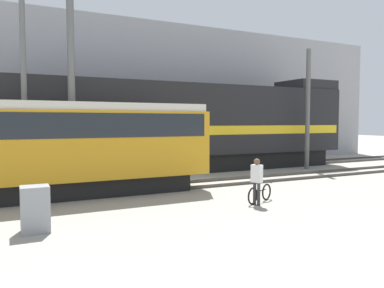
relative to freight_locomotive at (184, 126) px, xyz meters
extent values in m
plane|color=#9E998C|center=(-1.77, -3.06, -2.58)|extent=(120.00, 120.00, 0.00)
cube|color=#47423D|center=(-1.77, -5.27, -2.51)|extent=(60.00, 0.07, 0.14)
cube|color=#47423D|center=(-1.77, -3.84, -2.51)|extent=(60.00, 0.07, 0.14)
cube|color=#47423D|center=(-1.77, -0.72, -2.51)|extent=(60.00, 0.07, 0.14)
cube|color=#47423D|center=(-1.77, 0.72, -2.51)|extent=(60.00, 0.07, 0.14)
cube|color=#99999E|center=(-1.77, 7.10, 2.17)|extent=(41.58, 6.00, 9.49)
cube|color=black|center=(-0.14, 0.00, -2.08)|extent=(19.53, 2.55, 1.00)
cube|color=black|center=(-0.14, 0.00, 0.39)|extent=(21.23, 3.00, 3.93)
cube|color=gold|center=(-0.14, 0.00, -0.20)|extent=(20.81, 3.04, 0.50)
cube|color=black|center=(8.98, 0.00, 2.65)|extent=(3.00, 2.85, 0.60)
cube|color=black|center=(-7.85, -4.56, -2.23)|extent=(11.14, 2.00, 0.70)
cube|color=orange|center=(-7.85, -4.56, -0.60)|extent=(12.66, 2.50, 2.57)
cube|color=#1E2328|center=(-7.85, -4.56, 0.14)|extent=(12.15, 2.54, 0.90)
cube|color=beige|center=(-7.85, -4.56, 0.84)|extent=(12.41, 2.38, 0.30)
torus|color=black|center=(-0.60, -8.45, -2.28)|extent=(0.58, 0.30, 0.61)
torus|color=black|center=(-1.48, -8.83, -2.28)|extent=(0.58, 0.30, 0.61)
cylinder|color=black|center=(-1.04, -8.64, -2.17)|extent=(0.76, 0.36, 0.04)
cylinder|color=black|center=(-1.34, -8.77, -2.14)|extent=(0.03, 0.03, 0.27)
cylinder|color=#262626|center=(-0.60, -8.45, -1.92)|extent=(0.20, 0.41, 0.02)
cylinder|color=#333333|center=(-1.43, -8.87, -2.19)|extent=(0.11, 0.11, 0.78)
cylinder|color=#333333|center=(-1.37, -9.02, -2.19)|extent=(0.11, 0.11, 0.78)
cube|color=white|center=(-1.40, -8.95, -1.49)|extent=(0.35, 0.42, 0.61)
sphere|color=brown|center=(-1.40, -8.95, -1.08)|extent=(0.21, 0.21, 0.21)
cylinder|color=#595959|center=(-8.35, -2.28, 1.82)|extent=(0.23, 0.23, 8.80)
cylinder|color=#595959|center=(-6.45, -2.28, 1.98)|extent=(0.31, 0.31, 9.13)
cylinder|color=#595959|center=(7.07, -2.28, 0.99)|extent=(0.26, 0.26, 7.14)
cube|color=gray|center=(-8.38, -9.00, -1.98)|extent=(0.70, 0.60, 1.20)
camera|label=1|loc=(-8.91, -19.33, 0.27)|focal=35.00mm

